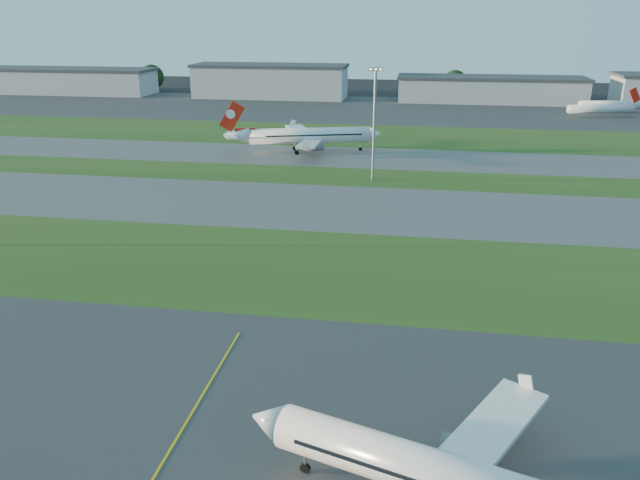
% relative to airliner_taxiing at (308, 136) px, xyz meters
% --- Properties ---
extents(grass_strip_a, '(300.00, 34.00, 0.01)m').
position_rel_airliner_taxiing_xyz_m(grass_strip_a, '(5.67, -84.71, -4.60)').
color(grass_strip_a, '#254918').
rests_on(grass_strip_a, ground).
extents(taxiway_a, '(300.00, 32.00, 0.01)m').
position_rel_airliner_taxiing_xyz_m(taxiway_a, '(5.67, -51.71, -4.60)').
color(taxiway_a, '#515154').
rests_on(taxiway_a, ground).
extents(grass_strip_b, '(300.00, 18.00, 0.01)m').
position_rel_airliner_taxiing_xyz_m(grass_strip_b, '(5.67, -26.71, -4.60)').
color(grass_strip_b, '#254918').
rests_on(grass_strip_b, ground).
extents(taxiway_b, '(300.00, 26.00, 0.01)m').
position_rel_airliner_taxiing_xyz_m(taxiway_b, '(5.67, -4.71, -4.60)').
color(taxiway_b, '#515154').
rests_on(taxiway_b, ground).
extents(grass_strip_c, '(300.00, 40.00, 0.01)m').
position_rel_airliner_taxiing_xyz_m(grass_strip_c, '(5.67, 28.29, -4.60)').
color(grass_strip_c, '#254918').
rests_on(grass_strip_c, ground).
extents(apron_far, '(400.00, 80.00, 0.01)m').
position_rel_airliner_taxiing_xyz_m(apron_far, '(5.67, 88.29, -4.60)').
color(apron_far, '#333335').
rests_on(apron_far, ground).
extents(airliner_taxiing, '(40.93, 34.44, 13.13)m').
position_rel_airliner_taxiing_xyz_m(airliner_taxiing, '(0.00, 0.00, 0.00)').
color(airliner_taxiing, white).
rests_on(airliner_taxiing, ground).
extents(mini_jet_near, '(27.91, 10.43, 9.48)m').
position_rel_airliner_taxiing_xyz_m(mini_jet_near, '(98.49, 80.97, -1.33)').
color(mini_jet_near, white).
rests_on(mini_jet_near, ground).
extents(mini_jet_far, '(28.50, 7.28, 9.48)m').
position_rel_airliner_taxiing_xyz_m(mini_jet_far, '(105.67, 92.95, -1.33)').
color(mini_jet_far, white).
rests_on(mini_jet_far, ground).
extents(light_mast_centre, '(3.20, 0.70, 25.80)m').
position_rel_airliner_taxiing_xyz_m(light_mast_centre, '(20.67, -28.71, 10.20)').
color(light_mast_centre, gray).
rests_on(light_mast_centre, ground).
extents(hangar_far_west, '(91.80, 23.00, 12.20)m').
position_rel_airliner_taxiing_xyz_m(hangar_far_west, '(-144.33, 118.29, 1.53)').
color(hangar_far_west, '#A3A6AB').
rests_on(hangar_far_west, ground).
extents(hangar_west, '(71.40, 23.00, 15.20)m').
position_rel_airliner_taxiing_xyz_m(hangar_west, '(-39.33, 118.29, 3.03)').
color(hangar_west, '#A3A6AB').
rests_on(hangar_west, ground).
extents(hangar_east, '(81.60, 23.00, 11.20)m').
position_rel_airliner_taxiing_xyz_m(hangar_east, '(60.67, 118.29, 1.03)').
color(hangar_east, '#A3A6AB').
rests_on(hangar_east, ground).
extents(tree_far_west, '(11.00, 11.00, 12.00)m').
position_rel_airliner_taxiing_xyz_m(tree_far_west, '(-184.33, 131.29, 1.88)').
color(tree_far_west, black).
rests_on(tree_far_west, ground).
extents(tree_west, '(12.10, 12.10, 13.20)m').
position_rel_airliner_taxiing_xyz_m(tree_west, '(-104.33, 133.29, 2.53)').
color(tree_west, black).
rests_on(tree_west, ground).
extents(tree_mid_west, '(9.90, 9.90, 10.80)m').
position_rel_airliner_taxiing_xyz_m(tree_mid_west, '(-14.33, 129.29, 1.23)').
color(tree_mid_west, black).
rests_on(tree_mid_west, ground).
extents(tree_mid_east, '(11.55, 11.55, 12.60)m').
position_rel_airliner_taxiing_xyz_m(tree_mid_east, '(45.67, 132.29, 2.20)').
color(tree_mid_east, black).
rests_on(tree_mid_east, ground).
extents(tree_east, '(10.45, 10.45, 11.40)m').
position_rel_airliner_taxiing_xyz_m(tree_east, '(120.67, 130.29, 1.55)').
color(tree_east, black).
rests_on(tree_east, ground).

